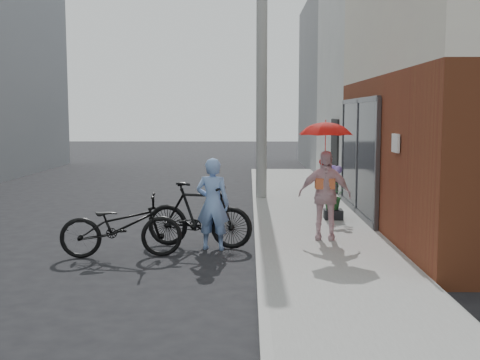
{
  "coord_description": "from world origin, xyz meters",
  "views": [
    {
      "loc": [
        0.77,
        -9.6,
        2.3
      ],
      "look_at": [
        0.61,
        1.22,
        1.1
      ],
      "focal_mm": 45.0,
      "sensor_mm": 36.0,
      "label": 1
    }
  ],
  "objects_px": {
    "planter": "(333,214)",
    "officer": "(213,204)",
    "bike_left": "(121,226)",
    "utility_pole": "(262,66)",
    "kimono_woman": "(325,195)",
    "bike_right": "(199,215)"
  },
  "relations": [
    {
      "from": "utility_pole",
      "to": "kimono_woman",
      "type": "bearing_deg",
      "value": -79.3
    },
    {
      "from": "kimono_woman",
      "to": "planter",
      "type": "relative_size",
      "value": 4.1
    },
    {
      "from": "officer",
      "to": "planter",
      "type": "bearing_deg",
      "value": -125.14
    },
    {
      "from": "kimono_woman",
      "to": "planter",
      "type": "bearing_deg",
      "value": 85.19
    },
    {
      "from": "kimono_woman",
      "to": "bike_right",
      "type": "bearing_deg",
      "value": -167.95
    },
    {
      "from": "utility_pole",
      "to": "bike_left",
      "type": "height_order",
      "value": "utility_pole"
    },
    {
      "from": "bike_left",
      "to": "kimono_woman",
      "type": "xyz_separation_m",
      "value": [
        3.36,
        0.91,
        0.38
      ]
    },
    {
      "from": "officer",
      "to": "bike_right",
      "type": "bearing_deg",
      "value": -22.73
    },
    {
      "from": "officer",
      "to": "kimono_woman",
      "type": "xyz_separation_m",
      "value": [
        1.93,
        0.33,
        0.11
      ]
    },
    {
      "from": "officer",
      "to": "bike_right",
      "type": "distance_m",
      "value": 0.37
    },
    {
      "from": "bike_left",
      "to": "bike_right",
      "type": "relative_size",
      "value": 1.03
    },
    {
      "from": "planter",
      "to": "officer",
      "type": "bearing_deg",
      "value": -135.6
    },
    {
      "from": "officer",
      "to": "bike_left",
      "type": "bearing_deg",
      "value": 32.35
    },
    {
      "from": "utility_pole",
      "to": "officer",
      "type": "distance_m",
      "value": 6.27
    },
    {
      "from": "bike_right",
      "to": "planter",
      "type": "xyz_separation_m",
      "value": [
        2.61,
        2.15,
        -0.34
      ]
    },
    {
      "from": "utility_pole",
      "to": "bike_left",
      "type": "distance_m",
      "value": 7.24
    },
    {
      "from": "officer",
      "to": "bike_left",
      "type": "distance_m",
      "value": 1.57
    },
    {
      "from": "bike_right",
      "to": "kimono_woman",
      "type": "xyz_separation_m",
      "value": [
        2.17,
        0.17,
        0.33
      ]
    },
    {
      "from": "utility_pole",
      "to": "officer",
      "type": "relative_size",
      "value": 4.48
    },
    {
      "from": "officer",
      "to": "planter",
      "type": "height_order",
      "value": "officer"
    },
    {
      "from": "bike_left",
      "to": "kimono_woman",
      "type": "height_order",
      "value": "kimono_woman"
    },
    {
      "from": "officer",
      "to": "bike_left",
      "type": "xyz_separation_m",
      "value": [
        -1.44,
        -0.58,
        -0.27
      ]
    }
  ]
}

